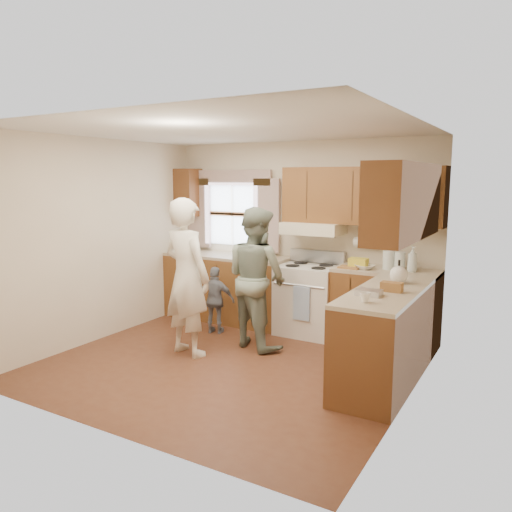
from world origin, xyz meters
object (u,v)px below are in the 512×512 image
Objects in this scene: child at (216,300)px; woman_left at (187,277)px; woman_right at (256,277)px; stove at (309,299)px.

woman_left is at bearing 87.34° from child.
child is (-0.17, 0.81, -0.46)m from woman_left.
woman_left is at bearing 69.27° from woman_right.
woman_right is at bearing 152.38° from child.
stove is 1.22× the size of child.
woman_left is 0.84m from woman_right.
stove is 0.64× the size of woman_right.
child is at bearing 6.40° from woman_right.
woman_right is (-0.35, -0.76, 0.38)m from stove.
stove reaches higher than child.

